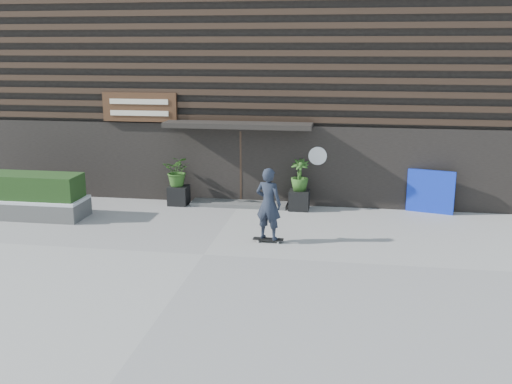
% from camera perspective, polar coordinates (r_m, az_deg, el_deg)
% --- Properties ---
extents(ground, '(80.00, 80.00, 0.00)m').
position_cam_1_polar(ground, '(14.43, -5.04, -5.99)').
color(ground, '#9A9792').
rests_on(ground, ground).
extents(entrance_step, '(3.00, 0.80, 0.12)m').
position_cam_1_polar(entrance_step, '(18.70, -1.61, -1.10)').
color(entrance_step, '#4B4B49').
rests_on(entrance_step, ground).
extents(planter_pot_left, '(0.60, 0.60, 0.60)m').
position_cam_1_polar(planter_pot_left, '(18.89, -7.40, -0.31)').
color(planter_pot_left, black).
rests_on(planter_pot_left, ground).
extents(bamboo_left, '(0.86, 0.75, 0.96)m').
position_cam_1_polar(bamboo_left, '(18.72, -7.48, 2.01)').
color(bamboo_left, '#2D591E').
rests_on(bamboo_left, planter_pot_left).
extents(planter_pot_right, '(0.60, 0.60, 0.60)m').
position_cam_1_polar(planter_pot_right, '(18.19, 4.15, -0.78)').
color(planter_pot_right, black).
rests_on(planter_pot_right, ground).
extents(bamboo_right, '(0.54, 0.54, 0.96)m').
position_cam_1_polar(bamboo_right, '(18.01, 4.20, 1.62)').
color(bamboo_right, '#2D591E').
rests_on(bamboo_right, planter_pot_right).
extents(raised_bed, '(3.50, 1.20, 0.50)m').
position_cam_1_polar(raised_bed, '(18.69, -21.08, -1.45)').
color(raised_bed, '#4B4B49').
rests_on(raised_bed, ground).
extents(snow_layer, '(3.50, 1.20, 0.08)m').
position_cam_1_polar(snow_layer, '(18.62, -21.16, -0.59)').
color(snow_layer, silver).
rests_on(snow_layer, raised_bed).
extents(hedge, '(3.30, 1.00, 0.70)m').
position_cam_1_polar(hedge, '(18.53, -21.26, 0.58)').
color(hedge, '#193513').
rests_on(hedge, snow_layer).
extents(blue_tarp, '(1.36, 0.46, 1.29)m').
position_cam_1_polar(blue_tarp, '(18.49, 16.36, 0.03)').
color(blue_tarp, '#0D25B5').
rests_on(blue_tarp, ground).
extents(building, '(18.00, 11.00, 8.00)m').
position_cam_1_polar(building, '(23.37, 0.82, 11.65)').
color(building, black).
rests_on(building, ground).
extents(skateboarder, '(0.78, 0.61, 1.94)m').
position_cam_1_polar(skateboarder, '(14.96, 1.20, -1.15)').
color(skateboarder, black).
rests_on(skateboarder, ground).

